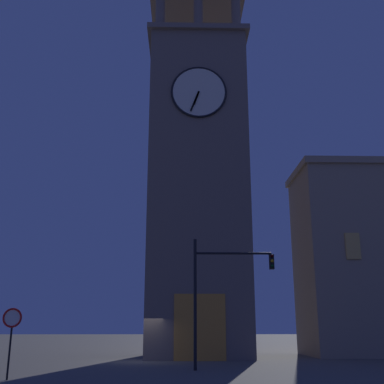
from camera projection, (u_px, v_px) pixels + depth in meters
The scene contains 4 objects.
ground_plane at pixel (141, 361), 28.72m from camera, with size 200.00×200.00×0.00m, color #56544F.
clocktower at pixel (197, 186), 35.95m from camera, with size 7.54×8.12×30.52m.
traffic_signal_near at pixel (220, 283), 23.99m from camera, with size 4.08×0.41×6.33m.
no_horn_sign at pixel (12, 323), 19.33m from camera, with size 0.78×0.14×2.75m.
Camera 1 is at (-2.31, 30.46, 2.04)m, focal length 44.95 mm.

